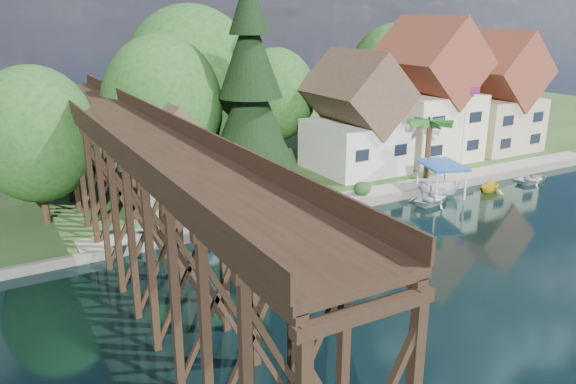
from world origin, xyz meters
name	(u,v)px	position (x,y,z in m)	size (l,w,h in m)	color
ground	(410,248)	(0.00, 0.00, 0.00)	(140.00, 140.00, 0.00)	black
bank	(212,143)	(0.00, 34.00, 0.25)	(140.00, 52.00, 0.50)	#29481D
seawall	(382,200)	(4.00, 8.00, 0.31)	(60.00, 0.40, 0.62)	slate
promenade	(391,189)	(6.00, 9.30, 0.53)	(50.00, 2.60, 0.06)	gray
trestle_bridge	(136,184)	(-16.00, 5.17, 5.35)	(4.12, 44.18, 9.30)	black
house_left	(355,121)	(7.00, 16.00, 5.14)	(7.64, 8.64, 11.02)	silver
house_center	(427,99)	(16.00, 16.50, 6.42)	(8.65, 9.18, 13.89)	beige
house_right	(494,99)	(25.00, 16.00, 5.78)	(8.15, 8.64, 12.45)	#BDAE87
shed	(171,163)	(-11.00, 14.50, 3.83)	(5.09, 5.40, 7.85)	silver
bg_trees	(271,95)	(1.00, 21.25, 7.29)	(49.90, 13.30, 10.57)	#382314
shrubs	(280,201)	(-4.60, 9.26, 1.23)	(15.76, 2.47, 1.70)	#174219
conifer	(251,89)	(-4.12, 14.86, 8.80)	(7.00, 7.00, 17.24)	#382314
palm_tree	(430,125)	(10.80, 10.36, 5.35)	(4.61, 4.61, 5.56)	#382314
flagpole	(467,118)	(16.94, 11.94, 5.16)	(1.12, 0.51, 7.60)	white
tugboat	(311,213)	(-3.13, 7.15, 0.68)	(3.37, 2.18, 2.29)	red
boat_white_a	(434,197)	(7.92, 6.30, 0.43)	(2.98, 4.18, 0.87)	silver
boat_canopy	(441,182)	(9.38, 7.10, 1.19)	(4.24, 5.06, 2.78)	white
boat_yellow	(491,184)	(14.01, 5.92, 0.69)	(2.26, 2.62, 1.38)	yellow
boat_white_b	(534,178)	(19.71, 6.05, 0.37)	(2.57, 3.59, 0.74)	silver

